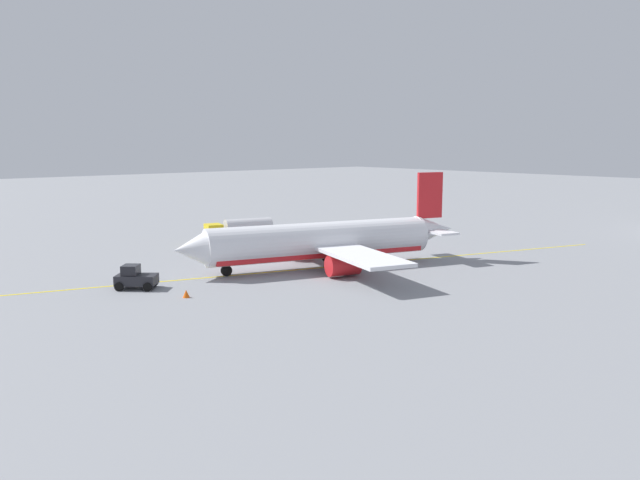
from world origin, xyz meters
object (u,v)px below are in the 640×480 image
pushback_tug (135,278)px  refueling_worker (289,236)px  airplane (324,242)px  fuel_tanker (241,229)px  safety_cone_nose (186,294)px

pushback_tug → refueling_worker: bearing=-156.2°
airplane → pushback_tug: airplane is taller
fuel_tanker → pushback_tug: bearing=36.2°
fuel_tanker → safety_cone_nose: bearing=47.4°
fuel_tanker → pushback_tug: 27.84m
airplane → fuel_tanker: bearing=-98.2°
airplane → pushback_tug: size_ratio=7.83×
fuel_tanker → refueling_worker: fuel_tanker is taller
pushback_tug → safety_cone_nose: size_ratio=6.00×
pushback_tug → refueling_worker: pushback_tug is taller
refueling_worker → safety_cone_nose: (25.27, 17.99, -0.48)m
airplane → safety_cone_nose: bearing=7.0°
pushback_tug → fuel_tanker: bearing=-143.8°
safety_cone_nose → refueling_worker: bearing=-144.6°
fuel_tanker → safety_cone_nose: size_ratio=14.87×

